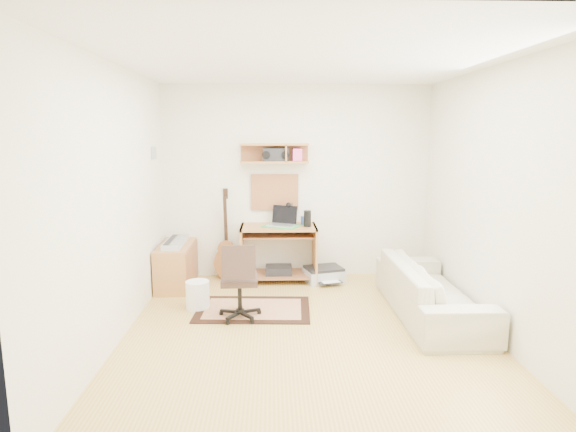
{
  "coord_description": "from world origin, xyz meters",
  "views": [
    {
      "loc": [
        -0.34,
        -4.47,
        1.95
      ],
      "look_at": [
        -0.15,
        1.05,
        1.0
      ],
      "focal_mm": 29.78,
      "sensor_mm": 36.0,
      "label": 1
    }
  ],
  "objects_px": {
    "cabinet": "(176,265)",
    "sofa": "(431,281)",
    "printer": "(324,275)",
    "task_chair": "(240,280)",
    "desk": "(279,254)"
  },
  "relations": [
    {
      "from": "cabinet",
      "to": "sofa",
      "type": "distance_m",
      "value": 3.16
    },
    {
      "from": "desk",
      "to": "printer",
      "type": "distance_m",
      "value": 0.67
    },
    {
      "from": "task_chair",
      "to": "sofa",
      "type": "bearing_deg",
      "value": -1.67
    },
    {
      "from": "task_chair",
      "to": "printer",
      "type": "distance_m",
      "value": 1.67
    },
    {
      "from": "desk",
      "to": "printer",
      "type": "bearing_deg",
      "value": -4.26
    },
    {
      "from": "cabinet",
      "to": "printer",
      "type": "relative_size",
      "value": 1.83
    },
    {
      "from": "printer",
      "to": "sofa",
      "type": "distance_m",
      "value": 1.64
    },
    {
      "from": "cabinet",
      "to": "printer",
      "type": "height_order",
      "value": "cabinet"
    },
    {
      "from": "task_chair",
      "to": "sofa",
      "type": "relative_size",
      "value": 0.43
    },
    {
      "from": "cabinet",
      "to": "sofa",
      "type": "bearing_deg",
      "value": -20.57
    },
    {
      "from": "desk",
      "to": "printer",
      "type": "relative_size",
      "value": 2.04
    },
    {
      "from": "task_chair",
      "to": "cabinet",
      "type": "xyz_separation_m",
      "value": [
        -0.89,
        1.14,
        -0.15
      ]
    },
    {
      "from": "cabinet",
      "to": "printer",
      "type": "xyz_separation_m",
      "value": [
        1.93,
        0.13,
        -0.19
      ]
    },
    {
      "from": "desk",
      "to": "sofa",
      "type": "xyz_separation_m",
      "value": [
        1.63,
        -1.29,
        0.01
      ]
    },
    {
      "from": "task_chair",
      "to": "cabinet",
      "type": "bearing_deg",
      "value": 125.85
    }
  ]
}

